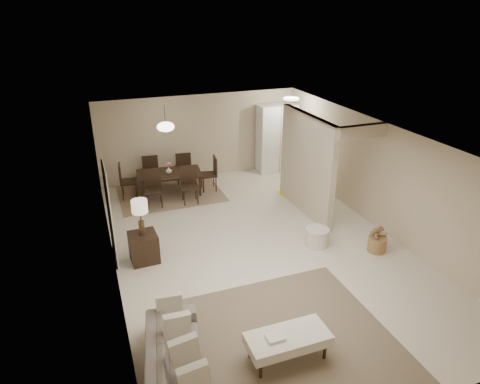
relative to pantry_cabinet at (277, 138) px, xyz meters
name	(u,v)px	position (x,y,z in m)	size (l,w,h in m)	color
floor	(257,246)	(-2.35, -4.15, -1.05)	(9.00, 9.00, 0.00)	beige
ceiling	(259,136)	(-2.35, -4.15, 1.45)	(9.00, 9.00, 0.00)	white
back_wall	(200,137)	(-2.35, 0.35, 0.20)	(6.00, 6.00, 0.00)	#C3B294
left_wall	(109,217)	(-5.35, -4.15, 0.20)	(9.00, 9.00, 0.00)	#C3B294
right_wall	(379,176)	(0.65, -4.15, 0.20)	(9.00, 9.00, 0.00)	#C3B294
partition	(306,164)	(-0.55, -2.90, 0.20)	(0.15, 2.50, 2.50)	#C3B294
doorway	(109,214)	(-5.32, -3.55, -0.03)	(0.04, 0.90, 2.04)	black
pantry_cabinet	(277,138)	(0.00, 0.00, 0.00)	(1.20, 0.55, 2.10)	white
flush_light	(291,99)	(-0.05, -0.95, 1.41)	(0.44, 0.44, 0.05)	white
living_rug	(290,341)	(-2.97, -7.00, -1.04)	(3.20, 3.20, 0.01)	brown
sofa	(175,358)	(-4.80, -7.00, -0.76)	(0.78, 2.00, 0.58)	slate
ottoman_bench	(288,340)	(-3.17, -7.30, -0.69)	(1.24, 0.57, 0.44)	beige
side_table	(144,247)	(-4.75, -3.85, -0.75)	(0.55, 0.55, 0.61)	black
table_lamp	(140,209)	(-4.75, -3.85, 0.12)	(0.32, 0.32, 0.76)	#4B3520
round_pouf	(317,237)	(-1.11, -4.56, -0.85)	(0.51, 0.51, 0.40)	beige
wicker_basket	(377,244)	(-0.02, -5.22, -0.88)	(0.39, 0.39, 0.33)	brown
dining_rug	(170,193)	(-3.55, -0.68, -1.04)	(2.80, 2.10, 0.01)	#836A51
dining_table	(170,183)	(-3.55, -0.68, -0.74)	(1.75, 0.98, 0.62)	black
dining_chairs	(169,177)	(-3.55, -0.68, -0.56)	(2.66, 2.04, 0.98)	black
vase	(169,170)	(-3.55, -0.68, -0.35)	(0.16, 0.16, 0.17)	white
yellow_mat	(294,192)	(-0.26, -1.77, -1.04)	(0.87, 0.53, 0.01)	yellow
pendant_light	(166,127)	(-3.55, -0.68, 0.87)	(0.46, 0.46, 0.71)	#4B3520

